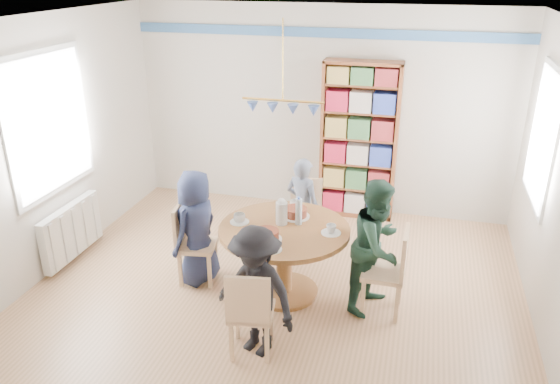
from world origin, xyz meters
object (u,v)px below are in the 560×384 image
(dining_table, at_px, (284,245))
(person_right, at_px, (378,246))
(person_far, at_px, (303,207))
(chair_near, at_px, (250,310))
(chair_right, at_px, (392,268))
(chair_far, at_px, (306,211))
(person_near, at_px, (256,292))
(chair_left, at_px, (190,239))
(radiator, at_px, (72,231))
(bookshelf, at_px, (359,143))
(person_left, at_px, (197,228))

(dining_table, distance_m, person_right, 0.92)
(person_far, bearing_deg, dining_table, 111.82)
(chair_near, distance_m, person_far, 1.90)
(dining_table, height_order, chair_right, chair_right)
(chair_far, bearing_deg, person_near, -90.03)
(chair_left, relative_size, person_near, 0.72)
(chair_left, relative_size, chair_right, 0.97)
(radiator, xyz_separation_m, person_right, (3.42, -0.06, 0.32))
(chair_left, xyz_separation_m, chair_right, (2.09, -0.06, 0.01))
(person_right, xyz_separation_m, bookshelf, (-0.46, 2.10, 0.34))
(dining_table, bearing_deg, bookshelf, 78.01)
(person_near, bearing_deg, dining_table, 110.70)
(chair_far, distance_m, bookshelf, 1.30)
(bookshelf, bearing_deg, chair_far, -112.68)
(chair_right, xyz_separation_m, person_near, (-1.07, -0.88, 0.11))
(dining_table, relative_size, chair_left, 1.50)
(chair_far, distance_m, person_near, 1.97)
(chair_near, bearing_deg, person_right, 47.57)
(chair_right, distance_m, person_far, 1.43)
(bookshelf, bearing_deg, chair_left, -124.93)
(chair_near, bearing_deg, radiator, 156.16)
(chair_right, relative_size, chair_far, 1.06)
(chair_near, xyz_separation_m, person_right, (0.95, 1.04, 0.20))
(radiator, xyz_separation_m, person_left, (1.56, -0.06, 0.27))
(chair_far, bearing_deg, chair_left, -134.88)
(chair_left, distance_m, person_far, 1.34)
(chair_near, relative_size, bookshelf, 0.41)
(dining_table, relative_size, person_near, 1.08)
(dining_table, distance_m, person_far, 0.88)
(chair_right, height_order, chair_near, chair_right)
(chair_left, height_order, person_left, person_left)
(chair_near, bearing_deg, person_far, 89.31)
(chair_far, bearing_deg, bookshelf, 67.32)
(person_near, bearing_deg, chair_right, 60.53)
(dining_table, xyz_separation_m, bookshelf, (0.45, 2.11, 0.45))
(person_left, bearing_deg, person_near, 59.48)
(person_near, relative_size, bookshelf, 0.59)
(dining_table, distance_m, chair_near, 1.02)
(person_right, bearing_deg, chair_right, -92.85)
(chair_right, bearing_deg, radiator, 178.00)
(chair_right, bearing_deg, chair_left, 178.41)
(chair_left, relative_size, person_far, 0.74)
(chair_left, bearing_deg, person_far, 40.73)
(person_left, bearing_deg, radiator, -77.20)
(radiator, height_order, chair_right, chair_right)
(radiator, bearing_deg, chair_far, 20.90)
(person_near, height_order, bookshelf, bookshelf)
(person_left, distance_m, person_near, 1.34)
(radiator, bearing_deg, chair_left, -2.59)
(person_near, bearing_deg, person_right, 67.07)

